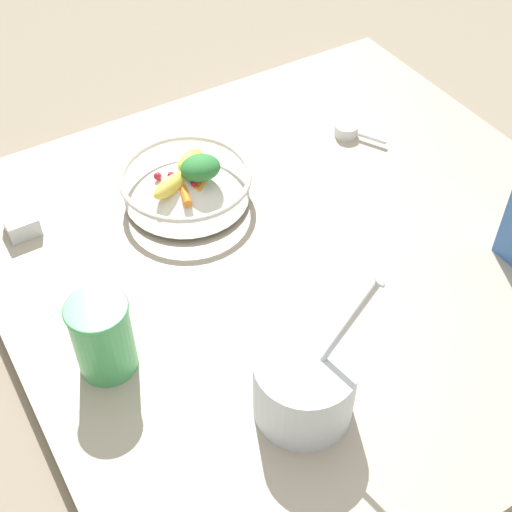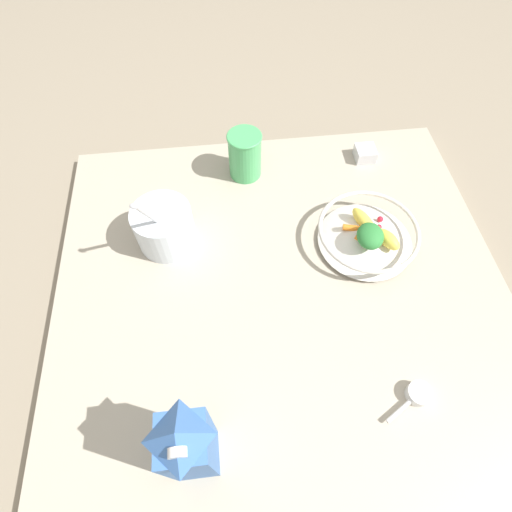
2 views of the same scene
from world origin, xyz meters
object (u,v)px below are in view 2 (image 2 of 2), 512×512
milk_carton (189,446)px  fruit_bowl (367,234)px  drinking_cup (245,154)px  spice_jar (365,154)px  yogurt_tub (164,226)px

milk_carton → fruit_bowl: bearing=45.2°
drinking_cup → spice_jar: drinking_cup is taller
milk_carton → spice_jar: (0.47, 0.67, -0.11)m
fruit_bowl → drinking_cup: 0.36m
milk_carton → drinking_cup: 0.67m
fruit_bowl → yogurt_tub: 0.46m
yogurt_tub → drinking_cup: size_ratio=1.86×
fruit_bowl → yogurt_tub: (-0.45, 0.06, 0.02)m
fruit_bowl → yogurt_tub: size_ratio=0.98×
yogurt_tub → drinking_cup: yogurt_tub is taller
milk_carton → yogurt_tub: 0.47m
spice_jar → fruit_bowl: bearing=-104.6°
yogurt_tub → drinking_cup: 0.28m
yogurt_tub → drinking_cup: (0.20, 0.19, 0.01)m
fruit_bowl → spice_jar: bearing=75.4°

